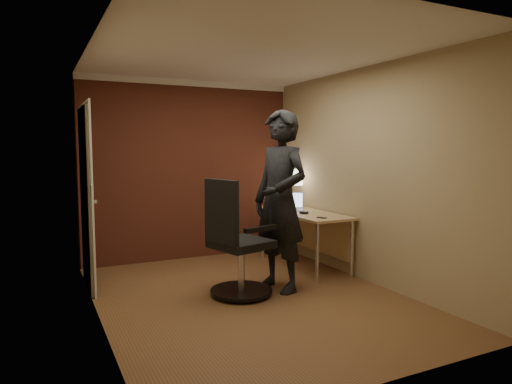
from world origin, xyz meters
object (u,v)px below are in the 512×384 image
office_chair (235,246)px  phone (322,218)px  desk_lamp (292,178)px  mouse (304,213)px  desk (309,221)px  laptop (291,205)px  person (280,201)px

office_chair → phone: bearing=9.3°
desk_lamp → mouse: desk_lamp is taller
mouse → phone: 0.39m
desk → phone: size_ratio=13.04×
mouse → office_chair: (-1.21, -0.59, -0.21)m
mouse → laptop: bearing=61.6°
laptop → person: bearing=-125.9°
laptop → desk: bearing=-69.0°
laptop → phone: 0.83m
desk → laptop: (-0.11, 0.28, 0.19)m
desk → desk_lamp: (0.03, 0.49, 0.55)m
office_chair → person: 0.71m
desk → office_chair: office_chair is taller
laptop → phone: size_ratio=3.64×
phone → office_chair: office_chair is taller
laptop → person: 1.25m
person → phone: bearing=89.7°
mouse → desk: bearing=21.3°
desk → office_chair: 1.57m
laptop → phone: laptop is taller
desk → laptop: laptop is taller
mouse → office_chair: size_ratio=0.08×
desk → office_chair: size_ratio=1.23×
desk → desk_lamp: bearing=86.5°
phone → office_chair: 1.25m
desk_lamp → phone: bearing=-100.6°
laptop → office_chair: bearing=-141.2°
desk_lamp → phone: desk_lamp is taller
desk → person: bearing=-139.2°
desk → mouse: (-0.17, -0.15, 0.14)m
desk_lamp → phone: size_ratio=4.65×
person → office_chair: bearing=-103.1°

